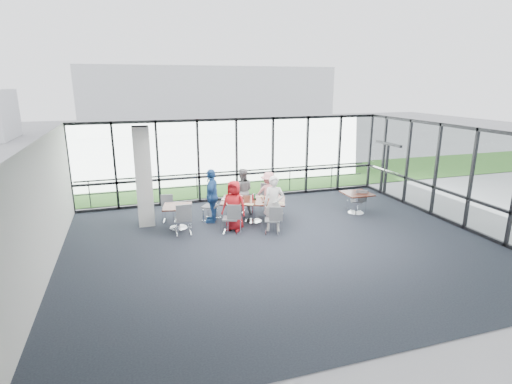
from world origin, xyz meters
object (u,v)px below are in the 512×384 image
object	(u,v)px
structural_column	(144,177)
main_table	(253,203)
diner_far_left	(242,191)
chair_main_fl	(238,200)
diner_near_left	(234,206)
chair_spare_r	(357,201)
side_table_right	(357,196)
diner_end	(212,196)
diner_far_right	(269,193)
chair_spare_lb	(169,209)
chair_main_nl	(230,218)
diner_near_right	(274,204)
chair_main_fr	(272,198)
side_table_left	(178,209)
chair_main_nr	(272,220)
chair_main_end	(210,206)
chair_spare_la	(183,219)

from	to	relation	value
structural_column	main_table	world-z (taller)	structural_column
diner_far_left	chair_main_fl	distance (m)	0.43
diner_near_left	chair_spare_r	size ratio (longest dim) A/B	1.92
side_table_right	diner_far_left	distance (m)	4.05
diner_end	diner_far_right	bearing A→B (deg)	116.33
side_table_right	chair_spare_lb	world-z (taller)	chair_spare_lb
diner_far_left	chair_main_nl	distance (m)	1.99
diner_near_right	chair_main_fr	xyz separation A→B (m)	(0.59, 1.83, -0.38)
side_table_left	diner_far_left	distance (m)	2.54
chair_main_fl	side_table_right	bearing A→B (deg)	-172.11
chair_main_nr	chair_spare_lb	xyz separation A→B (m)	(-2.88, 2.10, -0.00)
structural_column	chair_main_fr	size ratio (longest dim) A/B	3.24
chair_main_fl	main_table	bearing A→B (deg)	127.51
chair_main_end	chair_spare_r	world-z (taller)	chair_main_end
chair_spare_r	chair_main_end	bearing A→B (deg)	-163.95
side_table_right	chair_main_nl	world-z (taller)	chair_main_nl
diner_near_left	chair_main_nr	xyz separation A→B (m)	(1.02, -0.66, -0.36)
diner_near_right	chair_main_fl	distance (m)	2.28
chair_main_nr	diner_far_left	bearing A→B (deg)	117.94
main_table	side_table_right	bearing A→B (deg)	16.73
main_table	chair_spare_la	world-z (taller)	chair_spare_la
diner_near_right	diner_near_left	bearing A→B (deg)	-177.18
diner_end	chair_main_nr	xyz separation A→B (m)	(1.51, -1.64, -0.46)
main_table	side_table_right	distance (m)	3.75
side_table_right	chair_main_nl	distance (m)	4.75
chair_main_fr	chair_spare_lb	world-z (taller)	chair_main_fr
diner_far_right	chair_main_nl	size ratio (longest dim) A/B	1.65
main_table	chair_spare_lb	world-z (taller)	chair_spare_lb
main_table	chair_main_end	xyz separation A→B (m)	(-1.34, 0.59, -0.16)
chair_main_nl	chair_main_fl	xyz separation A→B (m)	(0.79, 1.93, -0.04)
side_table_right	diner_far_left	size ratio (longest dim) A/B	0.58
chair_main_fl	chair_spare_r	size ratio (longest dim) A/B	1.03
chair_main_fr	chair_main_nr	bearing A→B (deg)	104.30
structural_column	chair_main_fr	xyz separation A→B (m)	(4.36, 0.03, -1.11)
side_table_left	chair_main_fl	size ratio (longest dim) A/B	1.21
chair_spare_r	diner_far_left	bearing A→B (deg)	-171.99
chair_main_nl	chair_main_nr	size ratio (longest dim) A/B	1.06
chair_main_fl	chair_spare_la	bearing A→B (deg)	65.11
chair_main_fr	diner_far_right	bearing A→B (deg)	82.31
structural_column	side_table_left	distance (m)	1.51
side_table_right	diner_far_right	size ratio (longest dim) A/B	0.61
main_table	chair_main_end	world-z (taller)	chair_main_end
structural_column	chair_spare_lb	xyz separation A→B (m)	(0.74, 0.09, -1.17)
chair_main_nr	chair_spare_r	bearing A→B (deg)	36.05
chair_main_fl	chair_main_end	world-z (taller)	chair_main_end
structural_column	side_table_left	bearing A→B (deg)	-36.42
structural_column	diner_far_left	bearing A→B (deg)	3.44
side_table_left	chair_spare_lb	bearing A→B (deg)	104.11
chair_main_fr	chair_spare_r	xyz separation A→B (m)	(2.86, -0.99, -0.08)
diner_far_right	chair_main_fr	xyz separation A→B (m)	(0.19, 0.21, -0.26)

